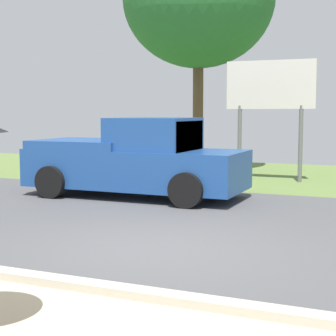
# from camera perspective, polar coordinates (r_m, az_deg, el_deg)

# --- Properties ---
(ground_plane) EXTENTS (40.00, 22.00, 0.20)m
(ground_plane) POSITION_cam_1_polar(r_m,az_deg,el_deg) (10.82, 5.32, -5.13)
(ground_plane) COLOR #4C4C4F
(pickup_truck) EXTENTS (5.20, 2.28, 1.88)m
(pickup_truck) POSITION_cam_1_polar(r_m,az_deg,el_deg) (12.96, -3.35, 0.82)
(pickup_truck) COLOR #1E478C
(pickup_truck) RESTS_ON ground_plane
(roadside_billboard) EXTENTS (2.60, 0.12, 3.50)m
(roadside_billboard) POSITION_cam_1_polar(r_m,az_deg,el_deg) (16.18, 10.68, 7.70)
(roadside_billboard) COLOR slate
(roadside_billboard) RESTS_ON ground_plane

